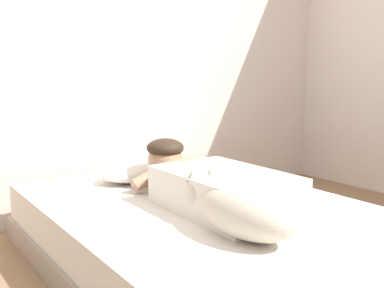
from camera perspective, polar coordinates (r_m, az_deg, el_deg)
name	(u,v)px	position (r m, az deg, el deg)	size (l,w,h in m)	color
back_wall	(95,23)	(3.03, -12.37, 14.93)	(3.99, 0.12, 2.50)	silver
bed	(213,241)	(2.13, 2.69, -12.33)	(1.36, 2.06, 0.32)	gray
pillow	(143,171)	(2.60, -6.26, -3.45)	(0.52, 0.32, 0.11)	white
person_lying	(206,182)	(2.12, 1.78, -4.87)	(0.43, 0.92, 0.27)	silver
dog	(239,208)	(1.74, 6.07, -8.15)	(0.26, 0.57, 0.21)	beige
coffee_cup	(193,184)	(2.36, 0.11, -5.09)	(0.12, 0.09, 0.07)	white
cell_phone	(218,213)	(1.99, 3.41, -8.79)	(0.07, 0.14, 0.01)	black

